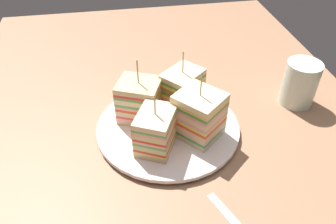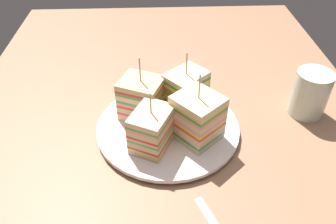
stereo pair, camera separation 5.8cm
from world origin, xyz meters
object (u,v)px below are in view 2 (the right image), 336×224
object	(u,v)px
sandwich_wedge_0	(197,118)
sandwich_wedge_1	(185,92)
sandwich_wedge_2	(142,98)
chip_pile	(171,123)
plate	(168,127)
sandwich_wedge_3	(152,129)
drinking_glass	(309,96)

from	to	relation	value
sandwich_wedge_0	sandwich_wedge_1	xyz separation A→B (cm)	(-7.20, -1.29, -0.08)
sandwich_wedge_2	chip_pile	bearing A→B (deg)	-15.25
plate	sandwich_wedge_3	world-z (taller)	sandwich_wedge_3
sandwich_wedge_0	drinking_glass	distance (cm)	22.72
sandwich_wedge_3	plate	bearing A→B (deg)	-4.91
sandwich_wedge_1	drinking_glass	xyz separation A→B (cm)	(0.29, 22.87, -1.51)
sandwich_wedge_1	sandwich_wedge_2	xyz separation A→B (cm)	(1.20, -7.77, -0.23)
sandwich_wedge_2	sandwich_wedge_0	bearing A→B (deg)	-10.13
sandwich_wedge_0	sandwich_wedge_2	world-z (taller)	sandwich_wedge_0
sandwich_wedge_1	drinking_glass	world-z (taller)	sandwich_wedge_1
sandwich_wedge_3	sandwich_wedge_0	bearing A→B (deg)	-50.61
sandwich_wedge_0	sandwich_wedge_1	world-z (taller)	sandwich_wedge_0
chip_pile	drinking_glass	distance (cm)	26.23
sandwich_wedge_3	sandwich_wedge_2	bearing A→B (deg)	38.06
sandwich_wedge_0	drinking_glass	bearing A→B (deg)	-113.55
plate	drinking_glass	world-z (taller)	drinking_glass
sandwich_wedge_0	chip_pile	bearing A→B (deg)	22.00
sandwich_wedge_1	sandwich_wedge_2	size ratio (longest dim) A/B	1.01
plate	sandwich_wedge_1	xyz separation A→B (cm)	(-4.31, 3.31, 4.45)
sandwich_wedge_2	drinking_glass	size ratio (longest dim) A/B	1.36
sandwich_wedge_0	sandwich_wedge_2	bearing A→B (deg)	15.14
sandwich_wedge_0	drinking_glass	size ratio (longest dim) A/B	1.41
sandwich_wedge_2	sandwich_wedge_1	bearing A→B (deg)	32.20
chip_pile	drinking_glass	size ratio (longest dim) A/B	0.96
sandwich_wedge_0	chip_pile	distance (cm)	5.47
sandwich_wedge_0	drinking_glass	world-z (taller)	sandwich_wedge_0
plate	sandwich_wedge_1	world-z (taller)	sandwich_wedge_1
sandwich_wedge_0	sandwich_wedge_3	distance (cm)	7.62
sandwich_wedge_1	drinking_glass	bearing A→B (deg)	138.51
sandwich_wedge_3	chip_pile	bearing A→B (deg)	-13.79
sandwich_wedge_0	sandwich_wedge_3	xyz separation A→B (cm)	(1.77, -7.39, -0.65)
drinking_glass	chip_pile	bearing A→B (deg)	-79.39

